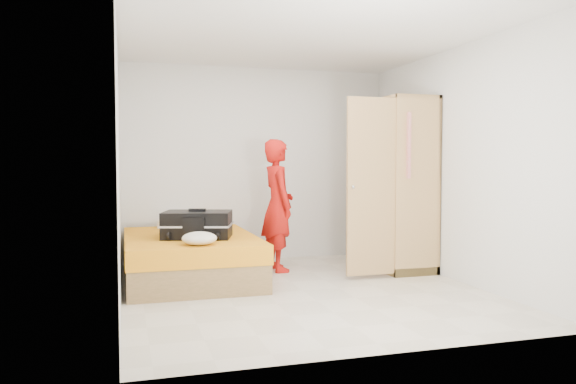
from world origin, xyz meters
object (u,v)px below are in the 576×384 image
object	(u,v)px
person	(278,205)
suitcase	(197,225)
bed	(190,257)
wardrobe	(393,189)
round_cushion	(199,238)

from	to	relation	value
person	suitcase	bearing A→B (deg)	110.01
bed	wardrobe	size ratio (longest dim) A/B	0.96
wardrobe	person	xyz separation A→B (m)	(-1.41, 0.27, -0.20)
wardrobe	person	bearing A→B (deg)	169.21
wardrobe	suitcase	size ratio (longest dim) A/B	2.45
bed	suitcase	size ratio (longest dim) A/B	2.35
round_cushion	bed	bearing A→B (deg)	90.48
bed	round_cushion	bearing A→B (deg)	-89.52
bed	person	size ratio (longest dim) A/B	1.26
person	suitcase	xyz separation A→B (m)	(-1.03, -0.44, -0.16)
wardrobe	suitcase	xyz separation A→B (m)	(-2.44, -0.17, -0.36)
wardrobe	suitcase	bearing A→B (deg)	-175.95
suitcase	round_cushion	xyz separation A→B (m)	(-0.05, -0.56, -0.08)
wardrobe	bed	bearing A→B (deg)	178.99
person	suitcase	size ratio (longest dim) A/B	1.87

